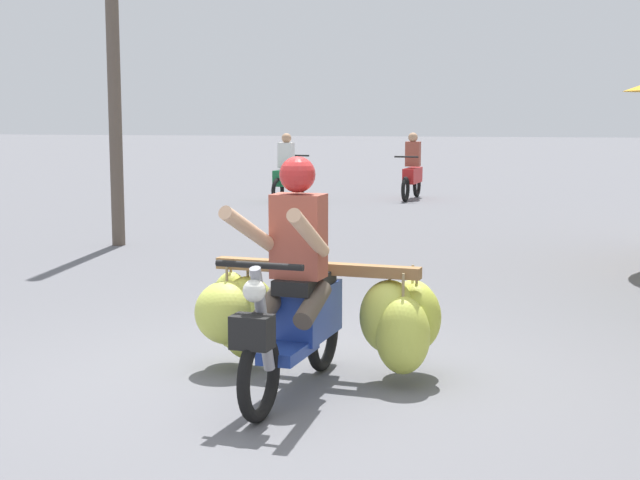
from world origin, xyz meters
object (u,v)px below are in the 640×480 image
object	(u,v)px
motorbike_main_loaded	(314,310)
motorbike_distant_ahead_left	(412,172)
motorbike_distant_ahead_right	(287,174)
utility_pole	(112,2)

from	to	relation	value
motorbike_main_loaded	motorbike_distant_ahead_left	xyz separation A→B (m)	(-0.38, 13.55, 0.07)
motorbike_distant_ahead_right	utility_pole	distance (m)	7.18
motorbike_main_loaded	motorbike_distant_ahead_right	xyz separation A→B (m)	(-2.87, 12.58, 0.07)
motorbike_distant_ahead_right	utility_pole	bearing A→B (deg)	-98.84
motorbike_main_loaded	utility_pole	distance (m)	7.72
motorbike_distant_ahead_left	motorbike_distant_ahead_right	bearing A→B (deg)	-158.70
motorbike_main_loaded	motorbike_distant_ahead_right	bearing A→B (deg)	102.83
motorbike_main_loaded	motorbike_distant_ahead_left	bearing A→B (deg)	91.60
utility_pole	motorbike_distant_ahead_right	bearing A→B (deg)	81.16
motorbike_distant_ahead_left	motorbike_distant_ahead_right	world-z (taller)	same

